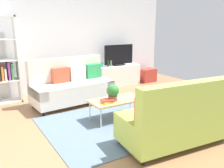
# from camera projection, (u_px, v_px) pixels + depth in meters

# --- Properties ---
(ground_plane) EXTENTS (7.68, 7.68, 0.00)m
(ground_plane) POSITION_uv_depth(u_px,v_px,m) (123.00, 120.00, 4.88)
(ground_plane) COLOR #936B47
(wall_far) EXTENTS (6.40, 0.12, 2.90)m
(wall_far) POSITION_uv_depth(u_px,v_px,m) (68.00, 40.00, 6.83)
(wall_far) COLOR silver
(wall_far) RESTS_ON ground_plane
(area_rug) EXTENTS (2.90, 2.20, 0.01)m
(area_rug) POSITION_uv_depth(u_px,v_px,m) (120.00, 122.00, 4.77)
(area_rug) COLOR slate
(area_rug) RESTS_ON ground_plane
(couch_beige) EXTENTS (1.95, 0.97, 1.10)m
(couch_beige) POSITION_uv_depth(u_px,v_px,m) (72.00, 85.00, 5.82)
(couch_beige) COLOR beige
(couch_beige) RESTS_ON ground_plane
(couch_green) EXTENTS (1.97, 1.02, 1.10)m
(couch_green) POSITION_uv_depth(u_px,v_px,m) (180.00, 118.00, 3.82)
(couch_green) COLOR #A3BC4C
(couch_green) RESTS_ON ground_plane
(coffee_table) EXTENTS (1.10, 0.56, 0.42)m
(coffee_table) POSITION_uv_depth(u_px,v_px,m) (117.00, 101.00, 4.86)
(coffee_table) COLOR tan
(coffee_table) RESTS_ON ground_plane
(tv_console) EXTENTS (1.40, 0.44, 0.64)m
(tv_console) POSITION_uv_depth(u_px,v_px,m) (118.00, 75.00, 7.59)
(tv_console) COLOR silver
(tv_console) RESTS_ON ground_plane
(tv) EXTENTS (1.00, 0.20, 0.64)m
(tv) POSITION_uv_depth(u_px,v_px,m) (119.00, 55.00, 7.42)
(tv) COLOR black
(tv) RESTS_ON tv_console
(storage_trunk) EXTENTS (0.52, 0.40, 0.44)m
(storage_trunk) POSITION_uv_depth(u_px,v_px,m) (147.00, 75.00, 8.09)
(storage_trunk) COLOR #B2382D
(storage_trunk) RESTS_ON ground_plane
(potted_plant) EXTENTS (0.25, 0.25, 0.33)m
(potted_plant) POSITION_uv_depth(u_px,v_px,m) (113.00, 92.00, 4.73)
(potted_plant) COLOR brown
(potted_plant) RESTS_ON coffee_table
(table_book_0) EXTENTS (0.26, 0.21, 0.03)m
(table_book_0) POSITION_uv_depth(u_px,v_px,m) (107.00, 102.00, 4.65)
(table_book_0) COLOR gold
(table_book_0) RESTS_ON coffee_table
(table_book_1) EXTENTS (0.27, 0.23, 0.03)m
(table_book_1) POSITION_uv_depth(u_px,v_px,m) (107.00, 100.00, 4.64)
(table_book_1) COLOR red
(table_book_1) RESTS_ON table_book_0
(vase_0) EXTENTS (0.12, 0.12, 0.14)m
(vase_0) POSITION_uv_depth(u_px,v_px,m) (101.00, 64.00, 7.24)
(vase_0) COLOR #33B29E
(vase_0) RESTS_ON tv_console
(bottle_0) EXTENTS (0.05, 0.05, 0.20)m
(bottle_0) POSITION_uv_depth(u_px,v_px,m) (108.00, 63.00, 7.25)
(bottle_0) COLOR #262626
(bottle_0) RESTS_ON tv_console
(bottle_1) EXTENTS (0.06, 0.06, 0.18)m
(bottle_1) POSITION_uv_depth(u_px,v_px,m) (111.00, 63.00, 7.30)
(bottle_1) COLOR #3F8C4C
(bottle_1) RESTS_ON tv_console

